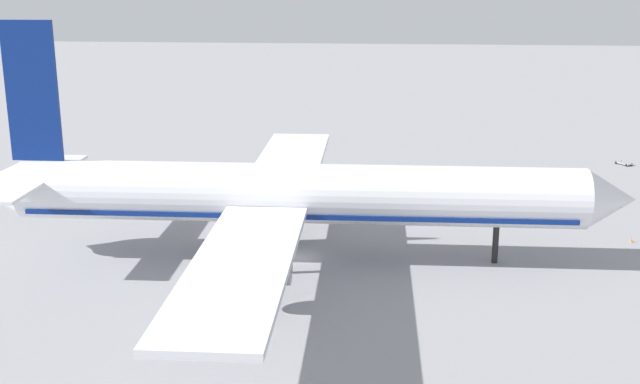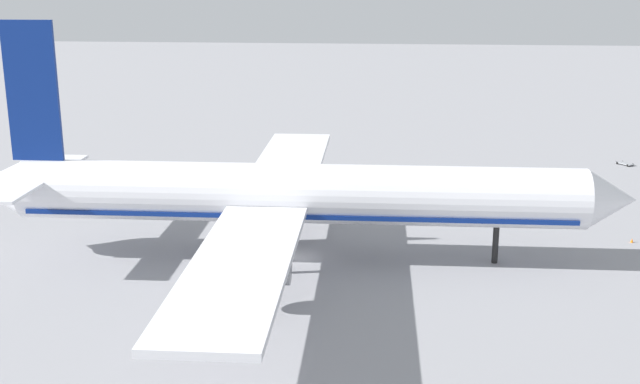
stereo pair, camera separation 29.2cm
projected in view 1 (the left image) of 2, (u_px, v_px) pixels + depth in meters
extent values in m
plane|color=gray|center=(299.00, 258.00, 92.06)|extent=(600.00, 600.00, 0.00)
cylinder|color=white|center=(299.00, 193.00, 89.98)|extent=(64.76, 8.11, 6.85)
cone|color=white|center=(611.00, 199.00, 87.62)|extent=(5.61, 6.82, 6.71)
cube|color=navy|center=(32.00, 92.00, 88.98)|extent=(6.01, 0.62, 15.95)
cube|color=white|center=(56.00, 165.00, 97.47)|extent=(4.59, 10.08, 0.36)
cube|color=white|center=(13.00, 191.00, 85.88)|extent=(4.59, 10.08, 0.36)
cube|color=white|center=(290.00, 160.00, 110.53)|extent=(9.68, 35.06, 0.70)
cylinder|color=slate|center=(293.00, 185.00, 106.03)|extent=(4.93, 3.84, 3.75)
cube|color=white|center=(241.00, 266.00, 70.40)|extent=(9.68, 35.06, 0.70)
cylinder|color=slate|center=(260.00, 267.00, 75.92)|extent=(6.00, 3.56, 3.44)
cylinder|color=black|center=(495.00, 244.00, 89.95)|extent=(0.70, 0.70, 4.40)
cylinder|color=black|center=(277.00, 225.00, 96.91)|extent=(0.70, 0.70, 4.40)
cylinder|color=black|center=(265.00, 255.00, 86.47)|extent=(0.70, 0.70, 4.40)
cube|color=navy|center=(299.00, 209.00, 90.48)|extent=(62.16, 7.72, 0.50)
cube|color=gray|center=(624.00, 163.00, 137.20)|extent=(2.81, 3.10, 0.15)
cylinder|color=#333338|center=(616.00, 161.00, 138.60)|extent=(0.42, 0.53, 0.08)
cylinder|color=black|center=(616.00, 163.00, 137.74)|extent=(0.33, 0.39, 0.40)
cylinder|color=black|center=(621.00, 162.00, 138.45)|extent=(0.33, 0.39, 0.40)
cylinder|color=black|center=(626.00, 165.00, 135.98)|extent=(0.33, 0.39, 0.40)
cylinder|color=black|center=(632.00, 164.00, 136.69)|extent=(0.33, 0.39, 0.40)
cube|color=gray|center=(1.00, 182.00, 124.97)|extent=(2.79, 3.14, 0.15)
cylinder|color=black|center=(10.00, 181.00, 125.35)|extent=(0.33, 0.40, 0.40)
cylinder|color=black|center=(5.00, 180.00, 126.22)|extent=(0.33, 0.40, 0.40)
cone|color=orange|center=(542.00, 191.00, 119.45)|extent=(0.36, 0.36, 0.55)
cone|color=orange|center=(536.00, 197.00, 116.33)|extent=(0.36, 0.36, 0.55)
cone|color=orange|center=(631.00, 240.00, 97.34)|extent=(0.36, 0.36, 0.55)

